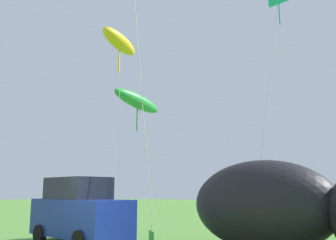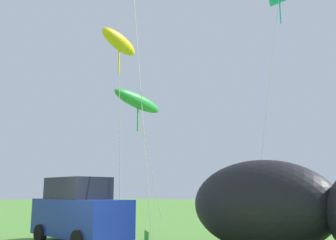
{
  "view_description": "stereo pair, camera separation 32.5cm",
  "coord_description": "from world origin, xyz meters",
  "px_view_note": "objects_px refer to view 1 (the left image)",
  "views": [
    {
      "loc": [
        8.38,
        -7.61,
        1.86
      ],
      "look_at": [
        0.51,
        4.76,
        4.62
      ],
      "focal_mm": 40.0,
      "sensor_mm": 36.0,
      "label": 1
    },
    {
      "loc": [
        8.65,
        -7.44,
        1.86
      ],
      "look_at": [
        0.51,
        4.76,
        4.62
      ],
      "focal_mm": 40.0,
      "sensor_mm": 36.0,
      "label": 2
    }
  ],
  "objects_px": {
    "inflatable_cat": "(291,210)",
    "kite_yellow_hero": "(119,42)",
    "parked_car": "(79,211)",
    "kite_green_fish": "(137,102)",
    "kite_teal_diamond": "(278,2)"
  },
  "relations": [
    {
      "from": "inflatable_cat",
      "to": "kite_yellow_hero",
      "type": "relative_size",
      "value": 0.84
    },
    {
      "from": "parked_car",
      "to": "kite_green_fish",
      "type": "xyz_separation_m",
      "value": [
        0.43,
        2.72,
        4.49
      ]
    },
    {
      "from": "parked_car",
      "to": "kite_yellow_hero",
      "type": "distance_m",
      "value": 6.69
    },
    {
      "from": "parked_car",
      "to": "kite_teal_diamond",
      "type": "height_order",
      "value": "kite_teal_diamond"
    },
    {
      "from": "parked_car",
      "to": "kite_teal_diamond",
      "type": "distance_m",
      "value": 12.02
    },
    {
      "from": "parked_car",
      "to": "kite_teal_diamond",
      "type": "bearing_deg",
      "value": 56.24
    },
    {
      "from": "kite_green_fish",
      "to": "kite_yellow_hero",
      "type": "height_order",
      "value": "kite_yellow_hero"
    },
    {
      "from": "parked_car",
      "to": "inflatable_cat",
      "type": "height_order",
      "value": "inflatable_cat"
    },
    {
      "from": "kite_teal_diamond",
      "to": "parked_car",
      "type": "bearing_deg",
      "value": -136.48
    },
    {
      "from": "parked_car",
      "to": "kite_teal_diamond",
      "type": "xyz_separation_m",
      "value": [
        5.88,
        5.59,
        8.86
      ]
    },
    {
      "from": "kite_green_fish",
      "to": "kite_teal_diamond",
      "type": "height_order",
      "value": "kite_teal_diamond"
    },
    {
      "from": "parked_car",
      "to": "kite_yellow_hero",
      "type": "height_order",
      "value": "kite_yellow_hero"
    },
    {
      "from": "parked_car",
      "to": "kite_green_fish",
      "type": "relative_size",
      "value": 0.74
    },
    {
      "from": "kite_teal_diamond",
      "to": "kite_yellow_hero",
      "type": "height_order",
      "value": "kite_teal_diamond"
    },
    {
      "from": "inflatable_cat",
      "to": "kite_yellow_hero",
      "type": "height_order",
      "value": "kite_yellow_hero"
    }
  ]
}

